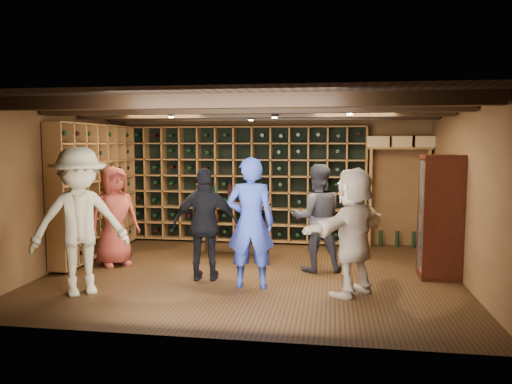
# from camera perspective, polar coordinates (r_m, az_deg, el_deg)

# --- Properties ---
(ground) EXTENTS (6.00, 6.00, 0.00)m
(ground) POSITION_cam_1_polar(r_m,az_deg,el_deg) (7.55, -0.56, -9.33)
(ground) COLOR #321D0E
(ground) RESTS_ON ground
(room_shell) EXTENTS (6.00, 6.00, 6.00)m
(room_shell) POSITION_cam_1_polar(r_m,az_deg,el_deg) (7.36, -0.51, 9.31)
(room_shell) COLOR brown
(room_shell) RESTS_ON ground
(wine_rack_back) EXTENTS (4.65, 0.30, 2.20)m
(wine_rack_back) POSITION_cam_1_polar(r_m,az_deg,el_deg) (9.71, -1.42, 0.93)
(wine_rack_back) COLOR brown
(wine_rack_back) RESTS_ON ground
(wine_rack_left) EXTENTS (0.30, 2.65, 2.20)m
(wine_rack_left) POSITION_cam_1_polar(r_m,az_deg,el_deg) (9.00, -17.76, 0.28)
(wine_rack_left) COLOR brown
(wine_rack_left) RESTS_ON ground
(crate_shelf) EXTENTS (1.20, 0.32, 2.07)m
(crate_shelf) POSITION_cam_1_polar(r_m,az_deg,el_deg) (9.60, 16.10, 3.15)
(crate_shelf) COLOR brown
(crate_shelf) RESTS_ON ground
(display_cabinet) EXTENTS (0.55, 0.50, 1.75)m
(display_cabinet) POSITION_cam_1_polar(r_m,az_deg,el_deg) (7.63, 20.27, -2.95)
(display_cabinet) COLOR #38120B
(display_cabinet) RESTS_ON ground
(man_blue_shirt) EXTENTS (0.67, 0.47, 1.77)m
(man_blue_shirt) POSITION_cam_1_polar(r_m,az_deg,el_deg) (6.69, -0.63, -3.53)
(man_blue_shirt) COLOR navy
(man_blue_shirt) RESTS_ON ground
(man_grey_suit) EXTENTS (0.90, 0.76, 1.63)m
(man_grey_suit) POSITION_cam_1_polar(r_m,az_deg,el_deg) (7.63, 6.97, -2.94)
(man_grey_suit) COLOR black
(man_grey_suit) RESTS_ON ground
(guest_red_floral) EXTENTS (0.90, 0.90, 1.58)m
(guest_red_floral) POSITION_cam_1_polar(r_m,az_deg,el_deg) (8.22, -15.90, -2.66)
(guest_red_floral) COLOR maroon
(guest_red_floral) RESTS_ON ground
(guest_woman_black) EXTENTS (0.97, 0.48, 1.60)m
(guest_woman_black) POSITION_cam_1_polar(r_m,az_deg,el_deg) (7.10, -5.78, -3.71)
(guest_woman_black) COLOR black
(guest_woman_black) RESTS_ON ground
(guest_khaki) EXTENTS (1.40, 1.30, 1.90)m
(guest_khaki) POSITION_cam_1_polar(r_m,az_deg,el_deg) (6.77, -19.49, -3.19)
(guest_khaki) COLOR #99906A
(guest_khaki) RESTS_ON ground
(guest_beige) EXTENTS (1.34, 1.49, 1.64)m
(guest_beige) POSITION_cam_1_polar(r_m,az_deg,el_deg) (6.51, 11.05, -4.44)
(guest_beige) COLOR gray
(guest_beige) RESTS_ON ground
(tasting_table) EXTENTS (1.29, 0.78, 1.20)m
(tasting_table) POSITION_cam_1_polar(r_m,az_deg,el_deg) (8.46, -2.84, -2.12)
(tasting_table) COLOR black
(tasting_table) RESTS_ON ground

